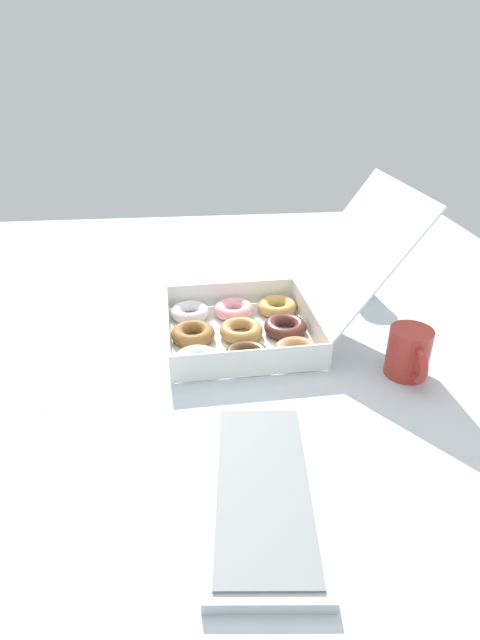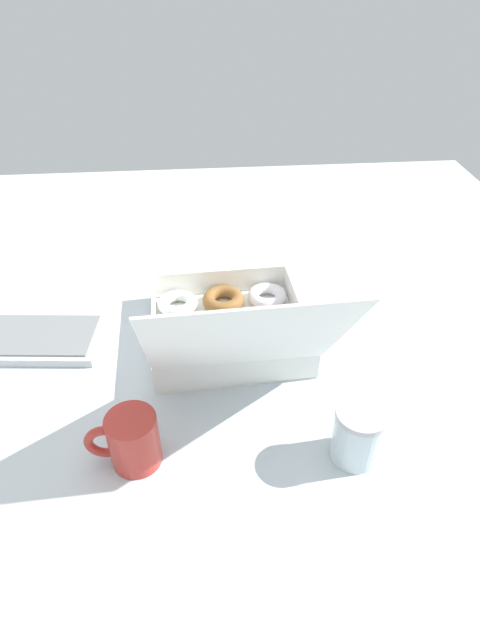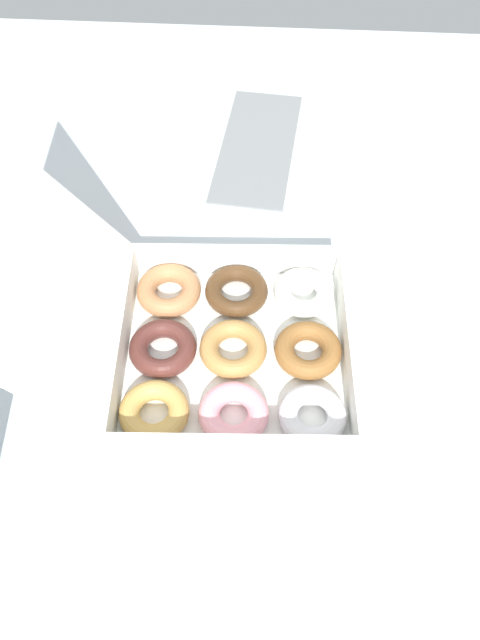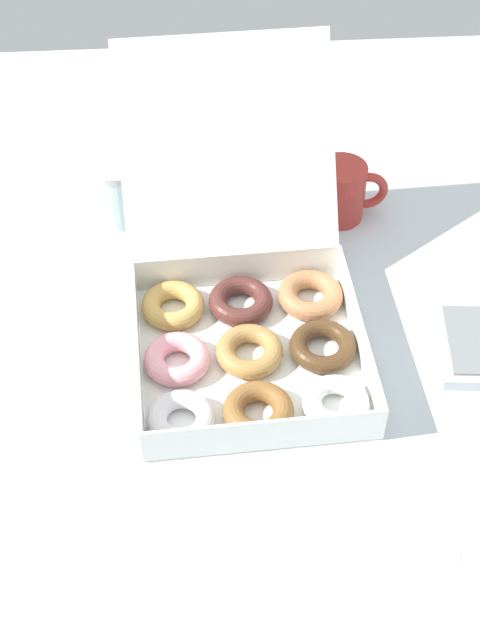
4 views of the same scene
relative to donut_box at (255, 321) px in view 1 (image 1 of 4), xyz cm
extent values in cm
cube|color=silver|center=(-1.41, -6.97, -4.85)|extent=(180.00, 180.00, 2.00)
cube|color=white|center=(0.07, -3.25, -3.65)|extent=(32.76, 32.76, 0.40)
cube|color=white|center=(-15.35, -3.99, -0.48)|extent=(1.90, 31.27, 5.94)
cube|color=white|center=(15.50, -2.50, -0.48)|extent=(1.90, 31.27, 5.94)
cube|color=white|center=(0.82, -18.67, -0.48)|extent=(30.47, 1.86, 5.94)
cube|color=white|center=(-0.67, 12.18, -0.48)|extent=(30.47, 1.86, 5.94)
cube|color=white|center=(-1.11, 21.31, 15.33)|extent=(32.13, 19.69, 25.90)
torus|color=silver|center=(-9.72, -14.06, -2.08)|extent=(11.62, 11.62, 2.58)
torus|color=brown|center=(0.47, -13.52, -2.08)|extent=(13.37, 13.37, 2.81)
torus|color=white|center=(10.81, -12.90, -2.08)|extent=(9.47, 9.47, 2.62)
torus|color=#F8A2AE|center=(-10.08, -3.79, -2.08)|extent=(10.50, 10.50, 2.83)
torus|color=#AE7E43|center=(0.08, -3.03, -2.08)|extent=(12.10, 12.10, 2.68)
torus|color=#4B3019|center=(10.44, -2.82, -2.08)|extent=(13.13, 13.13, 2.51)
torus|color=tan|center=(-10.47, 6.63, -2.08)|extent=(11.02, 11.02, 2.74)
torus|color=#542924|center=(-0.48, 6.84, -2.08)|extent=(9.61, 9.61, 2.71)
torus|color=#B0764A|center=(9.94, 7.34, -2.08)|extent=(13.51, 13.51, 2.87)
cube|color=#B9BFC2|center=(44.05, -4.46, -2.95)|extent=(35.96, 18.56, 1.80)
cube|color=gray|center=(44.05, -4.46, -1.85)|extent=(32.97, 15.86, 0.40)
cylinder|color=#B0322A|center=(17.03, 27.35, 1.04)|extent=(8.13, 8.13, 9.77)
torus|color=#B0322A|center=(21.38, 27.33, 1.04)|extent=(6.94, 1.50, 6.94)
cylinder|color=black|center=(17.03, 27.35, 4.17)|extent=(7.15, 7.15, 0.59)
cylinder|color=silver|center=(-18.47, 29.51, 0.90)|extent=(7.90, 7.90, 9.50)
cylinder|color=#B2B2B7|center=(-18.47, 29.51, 6.15)|extent=(8.29, 8.29, 1.00)
cube|color=white|center=(15.38, -32.44, -3.77)|extent=(18.30, 16.62, 0.15)
camera|label=1|loc=(94.03, -12.72, 51.97)|focal=28.00mm
camera|label=2|loc=(4.61, 78.66, 64.90)|focal=28.00mm
camera|label=3|loc=(-48.01, -6.82, 70.90)|focal=35.00mm
camera|label=4|loc=(-6.84, -84.62, 91.81)|focal=50.00mm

